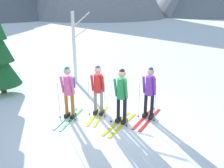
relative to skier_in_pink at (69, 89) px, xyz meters
name	(u,v)px	position (x,y,z in m)	size (l,w,h in m)	color
ground_plane	(110,119)	(1.30, 0.18, -0.99)	(400.00, 400.00, 0.00)	white
skier_in_pink	(69,89)	(0.00, 0.00, 0.00)	(0.61, 1.60, 1.74)	green
skier_in_red	(98,88)	(0.86, 0.40, -0.04)	(0.61, 1.57, 1.72)	yellow
skier_in_green	(121,94)	(1.71, -0.01, -0.01)	(0.81, 1.74, 1.78)	yellow
skier_in_purple	(149,91)	(2.51, 0.53, -0.04)	(0.82, 1.76, 1.73)	red
birch_tree_tall	(75,47)	(-1.09, 3.45, 0.72)	(0.85, 0.77, 3.24)	silver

